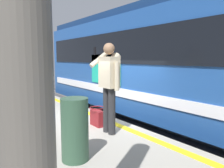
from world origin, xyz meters
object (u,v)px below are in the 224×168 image
(station_column, at_px, (22,17))
(trash_bin, at_px, (75,129))
(train_carriage, at_px, (198,62))
(handbag, at_px, (97,117))
(passenger, at_px, (110,80))

(station_column, bearing_deg, trash_bin, -33.45)
(train_carriage, relative_size, trash_bin, 14.21)
(train_carriage, height_order, handbag, train_carriage)
(train_carriage, distance_m, station_column, 5.35)
(handbag, distance_m, trash_bin, 1.65)
(train_carriage, xyz_separation_m, station_column, (-2.13, 4.89, 0.30))
(train_carriage, distance_m, handbag, 3.05)
(train_carriage, xyz_separation_m, trash_bin, (-0.54, 3.84, -0.93))
(station_column, relative_size, trash_bin, 3.68)
(handbag, bearing_deg, train_carriage, -103.35)
(handbag, relative_size, station_column, 0.12)
(passenger, xyz_separation_m, station_column, (-2.24, 2.12, 0.63))
(station_column, height_order, trash_bin, station_column)
(train_carriage, height_order, passenger, train_carriage)
(station_column, bearing_deg, passenger, -43.44)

